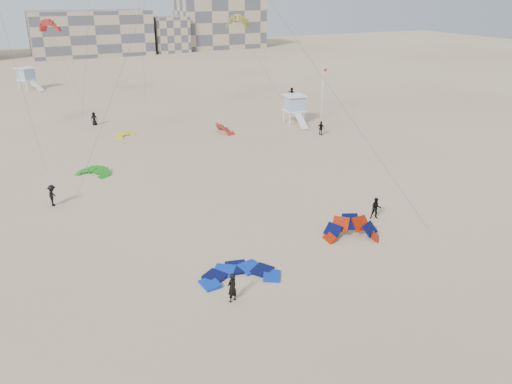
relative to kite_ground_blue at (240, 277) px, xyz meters
name	(u,v)px	position (x,y,z in m)	size (l,w,h in m)	color
ground	(280,301)	(1.10, -3.50, 0.00)	(320.00, 320.00, 0.00)	#CBB088
kite_ground_blue	(240,277)	(0.00, 0.00, 0.00)	(4.67, 4.88, 0.54)	#0028F6
kite_ground_orange	(351,238)	(9.84, 1.35, 0.00)	(4.17, 3.40, 2.51)	#EC1B00
kite_ground_green	(93,174)	(-5.35, 24.22, 0.00)	(3.63, 3.76, 1.00)	#148015
kite_ground_red_far	(225,133)	(12.75, 33.06, 0.00)	(3.47, 2.92, 2.10)	red
kite_ground_yellow	(125,136)	(0.61, 36.92, 0.00)	(3.03, 3.14, 0.75)	yellow
kitesurfer_main	(232,287)	(-1.51, -2.27, 0.95)	(0.70, 0.46, 1.91)	black
kitesurfer_b	(376,208)	(13.62, 3.30, 0.90)	(0.88, 0.68, 1.80)	black
kitesurfer_c	(52,195)	(-9.72, 17.58, 0.95)	(1.23, 0.70, 1.90)	black
kitesurfer_d	(321,128)	(23.37, 26.57, 0.90)	(1.06, 0.44, 1.81)	black
kitesurfer_e	(94,119)	(-1.91, 44.48, 0.90)	(0.88, 0.57, 1.81)	black
kitesurfer_f	(292,93)	(31.63, 48.61, 0.91)	(1.69, 0.54, 1.83)	black
kite_fly_olive	(237,23)	(16.86, 37.87, 13.26)	(5.51, 13.81, 13.47)	olive
kite_fly_red	(50,27)	(-4.45, 62.40, 11.92)	(5.16, 11.75, 12.35)	red
lifeguard_tower_near	(294,109)	(23.36, 33.48, 1.95)	(3.08, 5.53, 3.93)	white
lifeguard_tower_far	(27,79)	(-8.64, 76.82, 2.00)	(3.94, 6.06, 4.03)	white
flagpole	(322,92)	(27.79, 33.35, 3.93)	(0.61, 0.09, 7.47)	white
condo_mid	(91,33)	(11.10, 126.50, 6.00)	(32.00, 16.00, 12.00)	tan
condo_east	(220,21)	(51.10, 128.50, 8.00)	(26.00, 14.00, 16.00)	tan
condo_fill_right	(169,34)	(33.10, 124.50, 5.00)	(10.00, 10.00, 10.00)	tan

